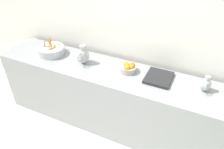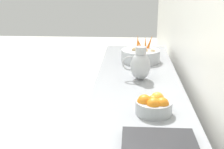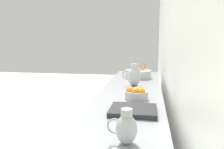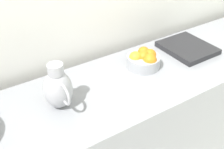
# 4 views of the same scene
# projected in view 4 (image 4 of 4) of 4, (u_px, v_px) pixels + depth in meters

# --- Properties ---
(prep_counter) EXTENTS (0.64, 3.23, 0.92)m
(prep_counter) POSITION_uv_depth(u_px,v_px,m) (128.00, 136.00, 1.99)
(prep_counter) COLOR gray
(prep_counter) RESTS_ON ground_plane
(orange_bowl) EXTENTS (0.21, 0.21, 0.11)m
(orange_bowl) POSITION_uv_depth(u_px,v_px,m) (144.00, 59.00, 1.84)
(orange_bowl) COLOR #9EA0A5
(orange_bowl) RESTS_ON prep_counter
(metal_pitcher_tall) EXTENTS (0.21, 0.15, 0.25)m
(metal_pitcher_tall) POSITION_uv_depth(u_px,v_px,m) (58.00, 88.00, 1.48)
(metal_pitcher_tall) COLOR #A3A3A8
(metal_pitcher_tall) RESTS_ON prep_counter
(counter_sink_basin) EXTENTS (0.34, 0.30, 0.04)m
(counter_sink_basin) POSITION_uv_depth(u_px,v_px,m) (187.00, 48.00, 2.03)
(counter_sink_basin) COLOR #232326
(counter_sink_basin) RESTS_ON prep_counter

